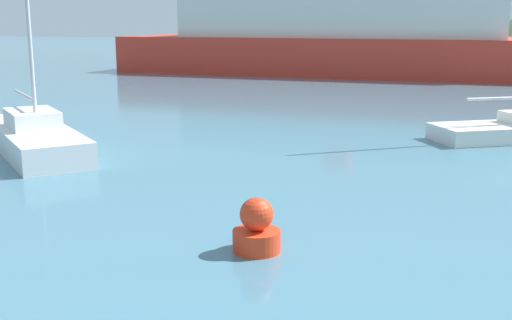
{
  "coord_description": "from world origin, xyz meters",
  "views": [
    {
      "loc": [
        4.83,
        2.03,
        4.11
      ],
      "look_at": [
        -0.6,
        14.0,
        1.2
      ],
      "focal_mm": 45.0,
      "sensor_mm": 36.0,
      "label": 1
    }
  ],
  "objects": [
    {
      "name": "hill_west",
      "position": [
        -21.82,
        92.77,
        5.72
      ],
      "size": [
        44.66,
        44.66,
        11.44
      ],
      "color": "#4C6647",
      "rests_on": "ground_plane"
    },
    {
      "name": "ferry_distant",
      "position": [
        -9.69,
        49.55,
        2.46
      ],
      "size": [
        34.04,
        12.59,
        7.19
      ],
      "rotation": [
        0.0,
        0.0,
        0.1
      ],
      "color": "red",
      "rests_on": "ground_plane"
    },
    {
      "name": "sailboat_middle",
      "position": [
        -9.75,
        17.21,
        0.49
      ],
      "size": [
        6.92,
        5.74,
        6.78
      ],
      "rotation": [
        0.0,
        0.0,
        -0.62
      ],
      "color": "white",
      "rests_on": "ground_plane"
    },
    {
      "name": "buoy_marker",
      "position": [
        0.31,
        12.01,
        0.41
      ],
      "size": [
        0.87,
        0.87,
        1.0
      ],
      "color": "red",
      "rests_on": "ground_plane"
    }
  ]
}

